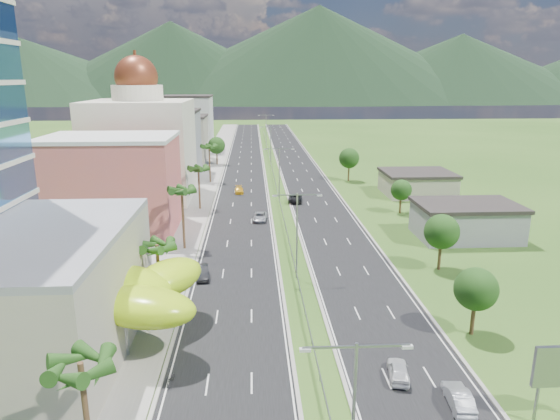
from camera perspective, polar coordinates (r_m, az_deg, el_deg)
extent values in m
plane|color=#2D5119|center=(54.39, 2.84, -11.87)|extent=(500.00, 500.00, 0.00)
cube|color=black|center=(140.42, -4.05, 4.87)|extent=(11.00, 260.00, 0.04)
cube|color=black|center=(140.99, 2.08, 4.94)|extent=(11.00, 260.00, 0.04)
cube|color=gray|center=(140.88, -7.93, 4.82)|extent=(7.00, 260.00, 0.12)
cube|color=gray|center=(122.72, -0.65, 3.73)|extent=(0.08, 216.00, 0.28)
cube|color=gray|center=(223.62, -1.84, 8.75)|extent=(0.10, 0.12, 0.70)
cube|color=gray|center=(27.29, 5.67, -15.36)|extent=(2.88, 0.12, 0.12)
cube|color=gray|center=(27.85, 11.74, -14.95)|extent=(2.88, 0.12, 0.12)
cube|color=silver|center=(27.18, 2.89, -15.67)|extent=(0.60, 0.25, 0.18)
cube|color=silver|center=(28.23, 14.33, -14.91)|extent=(0.60, 0.25, 0.18)
cylinder|color=gray|center=(61.51, 1.94, -3.07)|extent=(0.20, 0.20, 11.00)
cube|color=gray|center=(59.97, 0.61, 1.72)|extent=(2.88, 0.12, 0.12)
cube|color=gray|center=(60.23, 3.35, 1.75)|extent=(2.88, 0.12, 0.12)
cube|color=silver|center=(59.93, -0.61, 1.61)|extent=(0.60, 0.25, 0.18)
cube|color=silver|center=(60.41, 4.55, 1.67)|extent=(0.60, 0.25, 0.18)
cylinder|color=gray|center=(100.22, -0.09, 4.02)|extent=(0.20, 0.20, 11.00)
cube|color=gray|center=(99.28, -0.93, 7.01)|extent=(2.88, 0.12, 0.12)
cube|color=gray|center=(99.43, 0.74, 7.02)|extent=(2.88, 0.12, 0.12)
cube|color=silver|center=(99.25, -1.67, 6.95)|extent=(0.60, 0.25, 0.18)
cube|color=silver|center=(99.54, 1.48, 6.97)|extent=(0.60, 0.25, 0.18)
cylinder|color=gray|center=(144.61, -1.07, 7.40)|extent=(0.20, 0.20, 11.00)
cube|color=gray|center=(143.96, -1.66, 9.48)|extent=(2.88, 0.12, 0.12)
cube|color=gray|center=(144.06, -0.50, 9.49)|extent=(2.88, 0.12, 0.12)
cube|color=silver|center=(143.94, -2.18, 9.44)|extent=(0.60, 0.25, 0.18)
cube|color=silver|center=(144.14, 0.01, 9.46)|extent=(0.60, 0.25, 0.18)
cylinder|color=gray|center=(189.28, -1.59, 9.19)|extent=(0.20, 0.20, 11.00)
cube|color=gray|center=(188.79, -2.05, 10.79)|extent=(2.88, 0.12, 0.12)
cube|color=gray|center=(188.87, -1.16, 10.79)|extent=(2.88, 0.12, 0.12)
cube|color=silver|center=(188.77, -2.45, 10.75)|extent=(0.60, 0.25, 0.18)
cube|color=silver|center=(188.93, -0.77, 10.77)|extent=(0.60, 0.25, 0.18)
cylinder|color=gray|center=(54.73, -23.23, -10.66)|extent=(0.50, 0.50, 4.00)
cylinder|color=gray|center=(48.43, -17.23, -13.51)|extent=(0.50, 0.50, 4.00)
cylinder|color=gray|center=(47.08, -23.00, -14.95)|extent=(0.50, 0.50, 4.00)
cylinder|color=gray|center=(52.35, -13.77, -11.00)|extent=(0.50, 0.50, 4.00)
cube|color=#DA6459|center=(85.11, -18.60, 2.63)|extent=(20.00, 15.00, 15.00)
cube|color=beige|center=(106.70, -15.54, 6.59)|extent=(20.00, 20.00, 20.00)
cylinder|color=beige|center=(105.75, -15.98, 12.76)|extent=(10.00, 10.00, 3.00)
sphere|color=brown|center=(105.70, -16.10, 14.38)|extent=(8.40, 8.40, 8.40)
cube|color=gray|center=(131.11, -12.80, 7.35)|extent=(16.00, 15.00, 16.00)
cube|color=#A39B87|center=(152.87, -11.44, 7.90)|extent=(16.00, 15.00, 13.00)
cube|color=silver|center=(175.28, -10.44, 9.64)|extent=(16.00, 15.00, 18.00)
cylinder|color=gray|center=(43.07, 27.22, -19.07)|extent=(0.24, 0.24, 3.20)
cube|color=gray|center=(83.44, 20.48, -1.32)|extent=(15.00, 10.00, 5.00)
cube|color=#A39B87|center=(111.39, 15.38, 2.86)|extent=(14.00, 12.00, 4.40)
cylinder|color=#47301C|center=(55.32, -13.66, -7.56)|extent=(0.36, 0.36, 7.50)
cylinder|color=#47301C|center=(73.75, -11.00, -1.08)|extent=(0.36, 0.36, 9.00)
cylinder|color=#47301C|center=(96.02, -9.21, 2.42)|extent=(0.36, 0.36, 8.00)
cylinder|color=#47301C|center=(120.38, -8.03, 5.19)|extent=(0.36, 0.36, 8.80)
cylinder|color=#47301C|center=(145.30, -7.22, 6.11)|extent=(0.40, 0.40, 4.90)
sphere|color=#214816|center=(144.85, -7.26, 7.34)|extent=(4.90, 4.90, 4.90)
cylinder|color=#47301C|center=(53.19, 21.22, -11.08)|extent=(0.40, 0.40, 4.20)
sphere|color=#214816|center=(52.11, 21.50, -8.40)|extent=(4.20, 4.20, 4.20)
cylinder|color=#47301C|center=(68.69, 17.81, -4.70)|extent=(0.40, 0.40, 4.55)
sphere|color=#214816|center=(67.80, 18.00, -2.37)|extent=(4.55, 4.55, 4.55)
cylinder|color=#47301C|center=(95.11, 13.60, 0.78)|extent=(0.40, 0.40, 3.85)
sphere|color=#214816|center=(94.56, 13.69, 2.24)|extent=(3.85, 3.85, 3.85)
cylinder|color=#47301C|center=(122.54, 7.85, 4.44)|extent=(0.40, 0.40, 4.90)
sphere|color=#214816|center=(122.01, 7.90, 5.90)|extent=(4.90, 4.90, 4.90)
imported|color=black|center=(64.01, -8.92, -7.00)|extent=(2.20, 4.73, 1.50)
imported|color=#999BA0|center=(87.80, -2.31, -0.78)|extent=(2.79, 5.19, 1.39)
imported|color=gold|center=(109.13, -4.70, 2.30)|extent=(2.12, 4.65, 1.32)
imported|color=silver|center=(45.04, 13.38, -17.40)|extent=(2.31, 4.28, 1.38)
imported|color=#A7A9AF|center=(43.07, 19.75, -19.53)|extent=(1.95, 4.52, 1.45)
imported|color=black|center=(101.14, 1.74, 1.41)|extent=(3.29, 6.09, 1.62)
imported|color=black|center=(44.17, -12.37, -18.22)|extent=(0.85, 1.87, 1.15)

